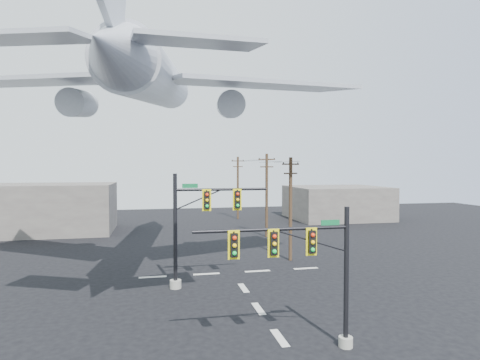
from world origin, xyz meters
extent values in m
plane|color=black|center=(0.00, 0.00, 0.00)|extent=(120.00, 120.00, 0.00)
cube|color=beige|center=(0.00, 0.00, 0.01)|extent=(0.40, 2.00, 0.01)
cube|color=beige|center=(0.00, 4.00, 0.01)|extent=(0.40, 2.00, 0.01)
cube|color=beige|center=(0.00, 8.00, 0.01)|extent=(0.40, 2.00, 0.01)
cube|color=beige|center=(-6.00, 12.00, 0.01)|extent=(2.00, 0.40, 0.01)
cube|color=beige|center=(-2.00, 12.00, 0.01)|extent=(2.00, 0.40, 0.01)
cube|color=beige|center=(2.00, 12.00, 0.01)|extent=(2.00, 0.40, 0.01)
cube|color=beige|center=(6.00, 12.00, 0.01)|extent=(2.00, 0.40, 0.01)
cylinder|color=gray|center=(2.65, -1.52, 0.23)|extent=(0.64, 0.64, 0.46)
cylinder|color=black|center=(2.65, -1.52, 3.20)|extent=(0.22, 0.22, 6.39)
cylinder|color=black|center=(-0.82, -1.52, 5.48)|extent=(6.93, 0.15, 0.15)
cylinder|color=black|center=(0.92, -1.52, 4.93)|extent=(3.64, 0.07, 0.07)
cube|color=black|center=(0.92, -1.65, 4.90)|extent=(0.31, 0.27, 1.00)
cube|color=yellow|center=(0.92, -1.63, 4.90)|extent=(0.50, 0.04, 1.23)
sphere|color=red|center=(0.92, -1.81, 5.22)|extent=(0.18, 0.18, 0.18)
sphere|color=yellow|center=(0.92, -1.81, 4.90)|extent=(0.18, 0.18, 0.18)
sphere|color=green|center=(0.92, -1.81, 4.58)|extent=(0.18, 0.18, 0.18)
cube|color=black|center=(-0.82, -1.65, 4.90)|extent=(0.31, 0.27, 1.00)
cube|color=yellow|center=(-0.82, -1.63, 4.90)|extent=(0.50, 0.04, 1.23)
sphere|color=red|center=(-0.82, -1.81, 5.22)|extent=(0.18, 0.18, 0.18)
sphere|color=yellow|center=(-0.82, -1.81, 4.90)|extent=(0.18, 0.18, 0.18)
sphere|color=green|center=(-0.82, -1.81, 4.58)|extent=(0.18, 0.18, 0.18)
cube|color=black|center=(-2.55, -1.65, 4.90)|extent=(0.31, 0.27, 1.00)
cube|color=yellow|center=(-2.55, -1.63, 4.90)|extent=(0.50, 0.04, 1.23)
sphere|color=red|center=(-2.55, -1.81, 5.22)|extent=(0.18, 0.18, 0.18)
sphere|color=yellow|center=(-2.55, -1.81, 4.90)|extent=(0.18, 0.18, 0.18)
sphere|color=green|center=(-2.55, -1.81, 4.58)|extent=(0.18, 0.18, 0.18)
cube|color=#0E6333|center=(1.83, -1.57, 5.71)|extent=(0.87, 0.04, 0.24)
cylinder|color=gray|center=(-4.47, 8.92, 0.28)|extent=(0.77, 0.77, 0.55)
cylinder|color=black|center=(-4.47, 8.92, 3.86)|extent=(0.26, 0.26, 7.71)
cylinder|color=black|center=(-1.33, 8.92, 6.61)|extent=(6.30, 0.18, 0.18)
cylinder|color=black|center=(-2.90, 8.92, 5.95)|extent=(3.41, 0.09, 0.09)
cube|color=black|center=(-2.37, 8.76, 5.92)|extent=(0.37, 0.33, 1.21)
cube|color=yellow|center=(-2.37, 8.78, 5.92)|extent=(0.61, 0.04, 1.49)
sphere|color=red|center=(-2.37, 8.57, 6.30)|extent=(0.22, 0.22, 0.22)
sphere|color=yellow|center=(-2.37, 8.57, 5.92)|extent=(0.22, 0.22, 0.22)
sphere|color=green|center=(-2.37, 8.57, 5.53)|extent=(0.22, 0.22, 0.22)
cube|color=black|center=(-0.28, 8.76, 5.92)|extent=(0.37, 0.33, 1.21)
cube|color=yellow|center=(-0.28, 8.78, 5.92)|extent=(0.61, 0.04, 1.49)
sphere|color=red|center=(-0.28, 8.57, 6.30)|extent=(0.22, 0.22, 0.22)
sphere|color=yellow|center=(-0.28, 8.57, 5.92)|extent=(0.22, 0.22, 0.22)
sphere|color=green|center=(-0.28, 8.57, 5.53)|extent=(0.22, 0.22, 0.22)
cube|color=#0E6333|center=(-3.48, 8.86, 6.89)|extent=(1.05, 0.04, 0.29)
cylinder|color=#43311C|center=(5.70, 14.91, 4.49)|extent=(0.30, 0.30, 8.97)
cube|color=#43311C|center=(5.70, 14.91, 8.37)|extent=(1.73, 0.72, 0.12)
cube|color=#43311C|center=(5.70, 14.91, 7.58)|extent=(1.35, 0.59, 0.12)
cylinder|color=black|center=(4.95, 14.64, 8.47)|extent=(0.10, 0.10, 0.12)
cylinder|color=black|center=(5.70, 14.91, 8.47)|extent=(0.10, 0.10, 0.12)
cylinder|color=black|center=(6.45, 15.18, 8.47)|extent=(0.10, 0.10, 0.12)
cylinder|color=#43311C|center=(6.83, 26.50, 4.82)|extent=(0.32, 0.32, 9.63)
cube|color=#43311C|center=(6.83, 26.50, 8.98)|extent=(1.92, 0.58, 0.13)
cube|color=#43311C|center=(6.83, 26.50, 8.12)|extent=(1.50, 0.48, 0.13)
cylinder|color=black|center=(5.99, 26.71, 9.09)|extent=(0.11, 0.11, 0.13)
cylinder|color=black|center=(6.83, 26.50, 9.09)|extent=(0.11, 0.11, 0.13)
cylinder|color=black|center=(7.68, 26.30, 9.09)|extent=(0.11, 0.11, 0.13)
cylinder|color=#43311C|center=(6.78, 42.74, 4.83)|extent=(0.33, 0.33, 9.66)
cube|color=#43311C|center=(6.78, 42.74, 9.00)|extent=(1.98, 0.28, 0.13)
cube|color=#43311C|center=(6.78, 42.74, 8.12)|extent=(1.54, 0.25, 0.13)
cylinder|color=black|center=(5.90, 42.67, 9.11)|extent=(0.11, 0.11, 0.13)
cylinder|color=black|center=(6.78, 42.74, 9.11)|extent=(0.11, 0.11, 0.13)
cylinder|color=black|center=(7.66, 42.80, 9.11)|extent=(0.11, 0.11, 0.13)
cylinder|color=black|center=(5.44, 20.71, 8.63)|extent=(1.09, 11.60, 0.03)
cylinder|color=black|center=(5.93, 34.62, 8.94)|extent=(0.10, 16.23, 0.03)
cylinder|color=black|center=(7.10, 20.71, 8.63)|extent=(1.23, 11.60, 0.03)
cylinder|color=black|center=(7.68, 34.62, 8.94)|extent=(0.07, 16.23, 0.03)
cylinder|color=#B2B6BF|center=(-5.67, 12.62, 14.60)|extent=(6.59, 22.86, 6.08)
cone|color=#B2B6BF|center=(-3.82, 26.05, 16.16)|extent=(4.24, 5.77, 4.09)
cone|color=#B2B6BF|center=(-7.52, -0.81, 13.04)|extent=(3.88, 5.68, 3.74)
cube|color=#B2B6BF|center=(-13.72, 12.21, 14.09)|extent=(14.80, 11.99, 0.85)
cube|color=#B2B6BF|center=(1.97, 10.05, 14.09)|extent=(15.23, 9.01, 0.85)
cylinder|color=#B2B6BF|center=(-11.21, 12.96, 12.77)|extent=(2.49, 3.99, 2.39)
cylinder|color=#B2B6BF|center=(-0.24, 11.46, 12.77)|extent=(2.49, 3.99, 2.39)
cube|color=#B2B6BF|center=(-10.95, 0.23, 13.55)|extent=(6.05, 4.40, 0.48)
cube|color=#B2B6BF|center=(-3.93, -0.73, 13.55)|extent=(5.80, 3.12, 0.48)
cube|color=slate|center=(-20.00, 35.00, 3.00)|extent=(18.00, 10.00, 6.00)
cube|color=slate|center=(22.00, 40.00, 2.50)|extent=(14.00, 12.00, 5.00)
camera|label=1|loc=(-5.76, -18.04, 8.21)|focal=30.00mm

